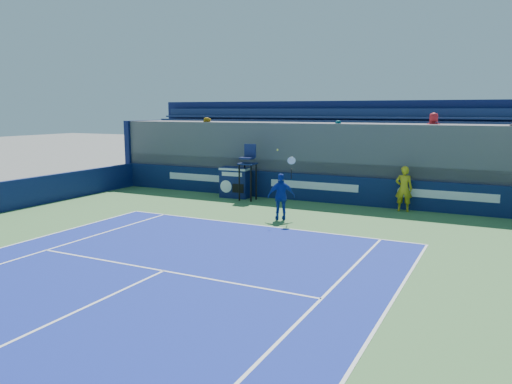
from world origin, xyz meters
The scene contains 6 objects.
ball_person centered at (3.90, 16.64, 0.91)m, with size 0.66×0.43×1.80m, color gold.
back_hoarding centered at (0.00, 17.10, 0.60)m, with size 20.40×0.21×1.20m.
match_clock centered at (-3.53, 16.43, 0.74)m, with size 1.36×0.80×1.40m.
umpire_chair centered at (-2.71, 16.11, 1.53)m, with size 0.73×0.73×2.48m.
tennis_player centered at (0.21, 13.12, 0.86)m, with size 1.06×0.84×2.57m.
stadium_seating centered at (0.00, 19.14, 1.84)m, with size 21.00×4.05×4.40m.
Camera 1 is at (7.38, -3.17, 3.96)m, focal length 35.00 mm.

